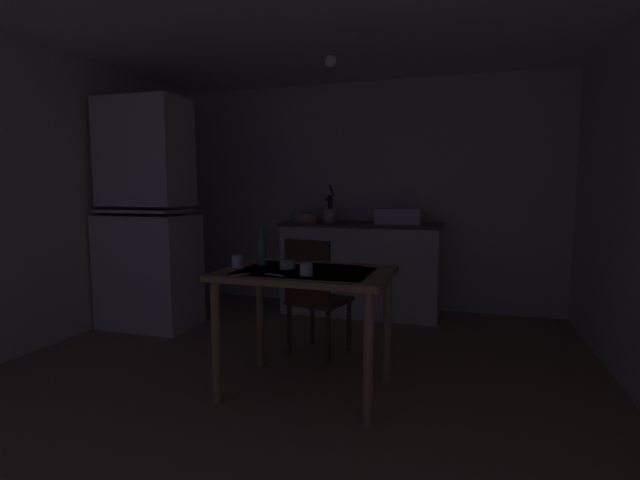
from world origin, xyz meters
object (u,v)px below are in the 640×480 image
at_px(sink_basin, 399,216).
at_px(dining_table, 306,288).
at_px(chair_far_side, 315,295).
at_px(serving_bowl_wide, 287,265).
at_px(glass_bottle, 262,250).
at_px(hand_pump, 330,206).
at_px(teacup_cream, 237,261).
at_px(mixing_bowl_counter, 304,217).
at_px(hutch_cabinet, 147,222).

bearing_deg(sink_basin, dining_table, -98.97).
distance_m(chair_far_side, serving_bowl_wide, 0.66).
height_order(dining_table, glass_bottle, glass_bottle).
bearing_deg(hand_pump, glass_bottle, -87.74).
height_order(sink_basin, teacup_cream, sink_basin).
relative_size(hand_pump, mixing_bowl_counter, 1.47).
distance_m(mixing_bowl_counter, teacup_cream, 1.95).
relative_size(hand_pump, chair_far_side, 0.43).
xyz_separation_m(sink_basin, dining_table, (-0.31, -1.96, -0.35)).
bearing_deg(dining_table, teacup_cream, -177.39).
relative_size(mixing_bowl_counter, chair_far_side, 0.29).
bearing_deg(teacup_cream, mixing_bowl_counter, 96.32).
distance_m(hutch_cabinet, hand_pump, 1.80).
bearing_deg(dining_table, glass_bottle, 162.29).
distance_m(sink_basin, serving_bowl_wide, 2.00).
bearing_deg(dining_table, chair_far_side, 102.63).
bearing_deg(mixing_bowl_counter, sink_basin, 2.91).
xyz_separation_m(serving_bowl_wide, teacup_cream, (-0.33, -0.05, 0.01)).
distance_m(sink_basin, dining_table, 2.02).
height_order(sink_basin, mixing_bowl_counter, sink_basin).
distance_m(sink_basin, mixing_bowl_counter, 0.98).
height_order(teacup_cream, glass_bottle, glass_bottle).
height_order(hutch_cabinet, teacup_cream, hutch_cabinet).
relative_size(chair_far_side, serving_bowl_wide, 9.01).
height_order(sink_basin, glass_bottle, sink_basin).
xyz_separation_m(dining_table, serving_bowl_wide, (-0.13, 0.02, 0.14)).
relative_size(sink_basin, dining_table, 0.42).
relative_size(hand_pump, serving_bowl_wide, 3.87).
relative_size(hutch_cabinet, mixing_bowl_counter, 7.81).
bearing_deg(glass_bottle, teacup_cream, -130.84).
relative_size(mixing_bowl_counter, serving_bowl_wide, 2.64).
bearing_deg(dining_table, serving_bowl_wide, 169.49).
bearing_deg(dining_table, mixing_bowl_counter, 109.40).
relative_size(dining_table, glass_bottle, 4.29).
height_order(mixing_bowl_counter, dining_table, mixing_bowl_counter).
distance_m(hand_pump, teacup_cream, 2.05).
xyz_separation_m(sink_basin, chair_far_side, (-0.44, -1.36, -0.53)).
height_order(mixing_bowl_counter, teacup_cream, mixing_bowl_counter).
relative_size(sink_basin, glass_bottle, 1.80).
bearing_deg(teacup_cream, glass_bottle, 49.16).
bearing_deg(hutch_cabinet, serving_bowl_wide, -27.29).
height_order(hand_pump, dining_table, hand_pump).
xyz_separation_m(hand_pump, glass_bottle, (0.07, -1.90, -0.23)).
relative_size(hutch_cabinet, sink_basin, 4.72).
bearing_deg(glass_bottle, hutch_cabinet, 151.98).
relative_size(sink_basin, chair_far_side, 0.48).
distance_m(dining_table, chair_far_side, 0.64).
bearing_deg(hutch_cabinet, chair_far_side, -10.34).
xyz_separation_m(sink_basin, hand_pump, (-0.73, 0.05, 0.09)).
bearing_deg(mixing_bowl_counter, hand_pump, 20.64).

